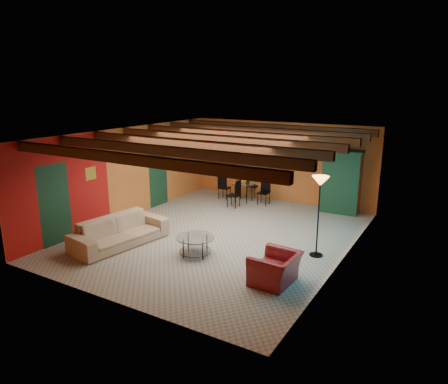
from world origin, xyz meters
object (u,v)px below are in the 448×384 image
Objects in this scene: dining_table at (244,189)px; armoire at (342,183)px; coffee_table at (195,246)px; potted_plant at (345,144)px; floor_lamp at (318,217)px; armchair at (275,269)px; vase at (244,173)px; sofa at (120,231)px.

dining_table is 0.93× the size of armoire.
potted_plant is (2.02, 5.14, 1.93)m from coffee_table.
floor_lamp is (3.64, -3.21, 0.50)m from dining_table.
floor_lamp is at bearing -83.08° from potted_plant.
dining_table is 3.55× the size of potted_plant.
dining_table is at bearing -171.03° from potted_plant.
potted_plant is at bearing 68.56° from coffee_table.
armchair is 2.22m from coffee_table.
vase is at bearing 138.61° from floor_lamp.
coffee_table is 4.79m from dining_table.
dining_table is (-3.36, 4.98, 0.14)m from armchair.
potted_plant is (4.01, 5.57, 1.80)m from sofa.
floor_lamp is at bearing -41.39° from vase.
armoire reaches higher than armchair.
dining_table is 0.55m from vase.
sofa is 2.04m from coffee_table.
dining_table is at bearing -143.40° from armchair.
armchair is at bearing -55.97° from vase.
armchair is 6.01m from dining_table.
coffee_table is at bearing -149.90° from floor_lamp.
floor_lamp reaches higher than dining_table.
vase is (0.82, 5.06, 0.65)m from sofa.
vase is at bearing -0.20° from sofa.
floor_lamp is 10.50× the size of vase.
armoire is (-0.17, 5.48, 0.64)m from armchair.
dining_table is (0.82, 5.06, 0.10)m from sofa.
floor_lamp is (2.47, 1.43, 0.73)m from coffee_table.
sofa reaches higher than armchair.
sofa is at bearing -99.22° from dining_table.
sofa is 5.17m from vase.
armoire is 3.23m from vase.
floor_lamp is 3.92m from potted_plant.
floor_lamp is (0.45, -3.71, 0.01)m from armoire.
sofa is 1.39× the size of dining_table.
vase reaches higher than armchair.
armchair is 6.05m from vase.
sofa is at bearing -167.96° from coffee_table.
vase reaches higher than coffee_table.
coffee_table is at bearing -75.84° from vase.
potted_plant reaches higher than sofa.
armoire is 3.83× the size of potted_plant.
vase is (-3.36, 4.98, 0.70)m from armchair.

